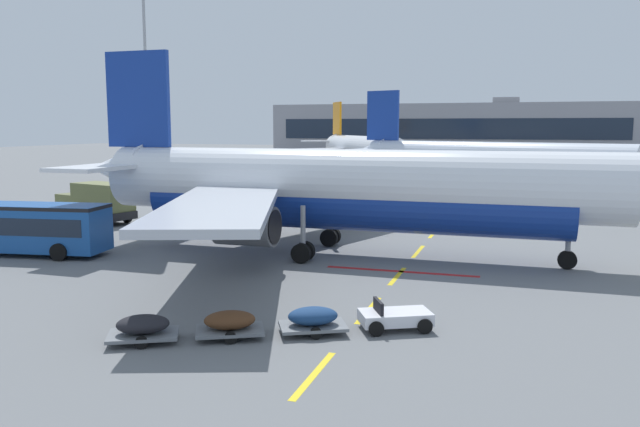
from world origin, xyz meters
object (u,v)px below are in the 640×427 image
(baggage_train, at_px, (273,321))
(fuel_service_truck, at_px, (97,202))
(apron_shuttle_bus, at_px, (7,225))
(apron_light_mast_near, at_px, (145,58))
(airliner_mid_left, at_px, (485,162))
(airliner_foreground, at_px, (341,188))
(airliner_far_center, at_px, (360,149))

(baggage_train, bearing_deg, fuel_service_truck, 137.29)
(apron_shuttle_bus, height_order, apron_light_mast_near, apron_light_mast_near)
(fuel_service_truck, bearing_deg, airliner_mid_left, 44.58)
(airliner_foreground, height_order, apron_light_mast_near, apron_light_mast_near)
(airliner_mid_left, relative_size, fuel_service_truck, 4.37)
(fuel_service_truck, xyz_separation_m, baggage_train, (23.35, -21.55, -1.11))
(apron_shuttle_bus, bearing_deg, airliner_far_center, 86.93)
(airliner_far_center, bearing_deg, apron_shuttle_bus, -93.07)
(baggage_train, xyz_separation_m, apron_light_mast_near, (-36.46, 49.77, 15.33))
(airliner_foreground, distance_m, apron_shuttle_bus, 19.79)
(airliner_foreground, bearing_deg, apron_light_mast_near, 134.99)
(airliner_foreground, height_order, airliner_far_center, airliner_foreground)
(airliner_far_center, xyz_separation_m, fuel_service_truck, (-6.66, -58.74, -2.19))
(airliner_mid_left, xyz_separation_m, airliner_far_center, (-21.32, 31.17, 0.07))
(apron_shuttle_bus, height_order, baggage_train, apron_shuttle_bus)
(baggage_train, bearing_deg, apron_light_mast_near, 126.22)
(fuel_service_truck, bearing_deg, baggage_train, -42.71)
(baggage_train, distance_m, apron_light_mast_near, 63.58)
(airliner_mid_left, bearing_deg, fuel_service_truck, -135.42)
(apron_shuttle_bus, bearing_deg, apron_light_mast_near, 111.54)
(airliner_far_center, relative_size, apron_shuttle_bus, 2.56)
(airliner_far_center, bearing_deg, apron_light_mast_near, -122.94)
(airliner_foreground, bearing_deg, apron_shuttle_bus, -163.32)
(airliner_far_center, height_order, baggage_train, airliner_far_center)
(airliner_foreground, xyz_separation_m, apron_light_mast_near, (-34.81, 34.82, 11.91))
(airliner_mid_left, bearing_deg, airliner_foreground, -100.41)
(apron_shuttle_bus, height_order, fuel_service_truck, fuel_service_truck)
(airliner_mid_left, distance_m, fuel_service_truck, 39.33)
(airliner_far_center, distance_m, apron_shuttle_bus, 71.11)
(airliner_foreground, distance_m, airliner_mid_left, 34.74)
(airliner_far_center, relative_size, apron_light_mast_near, 1.23)
(apron_shuttle_bus, relative_size, fuel_service_truck, 1.66)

